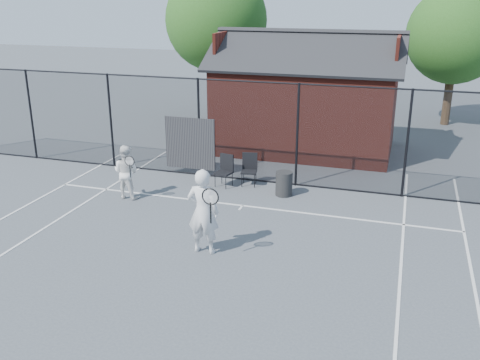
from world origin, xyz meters
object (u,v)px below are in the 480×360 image
(clubhouse, at_px, (307,104))
(player_back, at_px, (126,172))
(chair_right, at_px, (249,170))
(waste_bin, at_px, (284,184))
(player_front, at_px, (203,212))
(chair_left, at_px, (224,171))

(clubhouse, height_order, player_back, clubhouse)
(chair_right, xyz_separation_m, waste_bin, (1.16, -0.50, -0.12))
(player_front, relative_size, waste_bin, 2.79)
(clubhouse, bearing_deg, chair_right, -100.39)
(player_back, distance_m, chair_left, 2.79)
(player_front, bearing_deg, waste_bin, 77.43)
(clubhouse, relative_size, chair_left, 7.12)
(chair_right, distance_m, waste_bin, 1.27)
(player_back, relative_size, waste_bin, 2.19)
(chair_left, bearing_deg, waste_bin, 6.82)
(waste_bin, bearing_deg, chair_left, 174.32)
(clubhouse, height_order, waste_bin, clubhouse)
(player_front, bearing_deg, clubhouse, 86.67)
(player_front, distance_m, waste_bin, 4.04)
(waste_bin, bearing_deg, player_back, -160.20)
(clubhouse, distance_m, chair_left, 5.08)
(clubhouse, height_order, player_front, clubhouse)
(chair_left, distance_m, waste_bin, 1.85)
(chair_right, bearing_deg, waste_bin, -32.51)
(clubhouse, relative_size, player_back, 4.37)
(player_front, relative_size, chair_right, 2.06)
(player_back, height_order, waste_bin, player_back)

